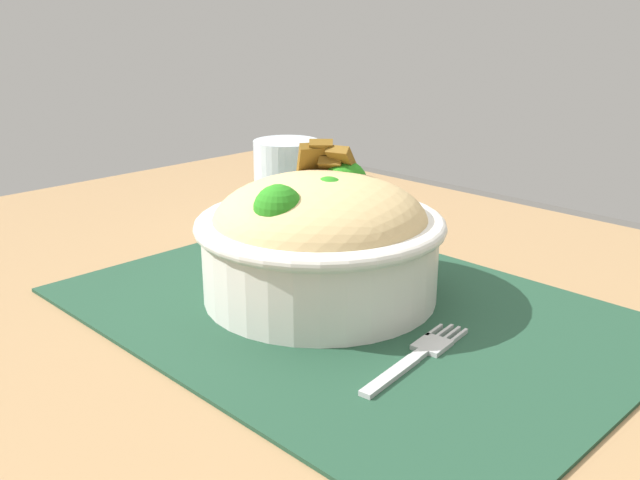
# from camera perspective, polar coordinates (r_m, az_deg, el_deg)

# --- Properties ---
(table) EXTENTS (1.07, 0.76, 0.77)m
(table) POSITION_cam_1_polar(r_m,az_deg,el_deg) (0.65, 0.57, -12.23)
(table) COLOR #99754C
(table) RESTS_ON ground_plane
(placemat) EXTENTS (0.45, 0.33, 0.00)m
(placemat) POSITION_cam_1_polar(r_m,az_deg,el_deg) (0.58, 2.25, -5.73)
(placemat) COLOR #1E422D
(placemat) RESTS_ON table
(bowl) EXTENTS (0.25, 0.25, 0.13)m
(bowl) POSITION_cam_1_polar(r_m,az_deg,el_deg) (0.59, 0.00, 0.22)
(bowl) COLOR silver
(bowl) RESTS_ON placemat
(fork) EXTENTS (0.03, 0.13, 0.00)m
(fork) POSITION_cam_1_polar(r_m,az_deg,el_deg) (0.51, 7.99, -9.17)
(fork) COLOR #B4B4B4
(fork) RESTS_ON placemat
(drinking_glass) EXTENTS (0.07, 0.07, 0.09)m
(drinking_glass) POSITION_cam_1_polar(r_m,az_deg,el_deg) (0.80, -2.69, 4.27)
(drinking_glass) COLOR silver
(drinking_glass) RESTS_ON table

